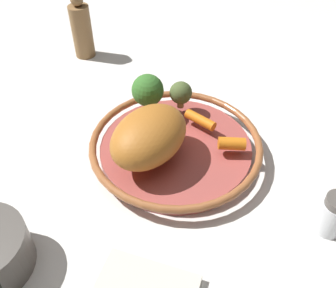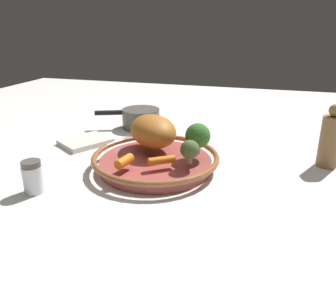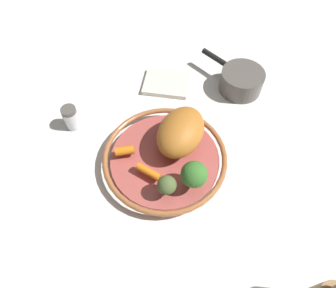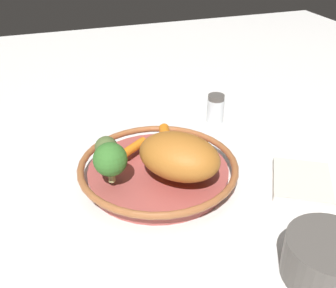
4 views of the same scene
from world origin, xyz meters
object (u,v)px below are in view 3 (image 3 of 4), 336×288
at_px(dish_towel, 166,83).
at_px(roast_chicken_piece, 181,132).
at_px(broccoli_floret_large, 167,185).
at_px(broccoli_floret_edge, 194,174).
at_px(salt_shaker, 71,118).
at_px(saucepan, 241,81).
at_px(serving_bowl, 165,159).
at_px(baby_carrot_right, 148,172).
at_px(baby_carrot_left, 125,150).

bearing_deg(dish_towel, roast_chicken_piece, 76.21).
xyz_separation_m(broccoli_floret_large, broccoli_floret_edge, (-0.06, 0.00, 0.01)).
height_order(salt_shaker, saucepan, salt_shaker).
bearing_deg(roast_chicken_piece, broccoli_floret_large, 53.84).
relative_size(serving_bowl, broccoli_floret_edge, 4.09).
relative_size(roast_chicken_piece, baby_carrot_right, 2.48).
distance_m(roast_chicken_piece, broccoli_floret_edge, 0.12).
bearing_deg(saucepan, baby_carrot_left, 16.00).
relative_size(baby_carrot_left, salt_shaker, 0.65).
distance_m(serving_bowl, baby_carrot_left, 0.10).
relative_size(broccoli_floret_edge, saucepan, 0.36).
distance_m(broccoli_floret_large, salt_shaker, 0.33).
relative_size(broccoli_floret_large, salt_shaker, 0.77).
distance_m(serving_bowl, roast_chicken_piece, 0.08).
relative_size(saucepan, dish_towel, 1.56).
bearing_deg(salt_shaker, baby_carrot_right, 118.84).
height_order(serving_bowl, broccoli_floret_large, broccoli_floret_large).
relative_size(roast_chicken_piece, saucepan, 0.73).
bearing_deg(serving_bowl, broccoli_floret_large, 70.61).
xyz_separation_m(baby_carrot_right, salt_shaker, (0.13, -0.24, -0.01)).
bearing_deg(baby_carrot_right, broccoli_floret_edge, 143.17).
xyz_separation_m(baby_carrot_right, saucepan, (-0.35, -0.19, -0.01)).
xyz_separation_m(baby_carrot_left, broccoli_floret_edge, (-0.12, 0.14, 0.03)).
xyz_separation_m(broccoli_floret_edge, dish_towel, (-0.08, -0.34, -0.07)).
bearing_deg(dish_towel, broccoli_floret_edge, 77.48).
relative_size(salt_shaker, saucepan, 0.34).
height_order(broccoli_floret_edge, salt_shaker, broccoli_floret_edge).
distance_m(serving_bowl, baby_carrot_right, 0.07).
bearing_deg(dish_towel, baby_carrot_left, 47.13).
xyz_separation_m(baby_carrot_left, salt_shaker, (0.10, -0.16, -0.01)).
distance_m(baby_carrot_left, saucepan, 0.40).
height_order(salt_shaker, dish_towel, salt_shaker).
xyz_separation_m(broccoli_floret_edge, saucepan, (-0.27, -0.25, -0.05)).
relative_size(serving_bowl, broccoli_floret_large, 5.67).
bearing_deg(serving_bowl, salt_shaker, -47.98).
xyz_separation_m(roast_chicken_piece, salt_shaker, (0.23, -0.18, -0.04)).
relative_size(baby_carrot_right, broccoli_floret_large, 1.13).
height_order(baby_carrot_left, dish_towel, baby_carrot_left).
relative_size(baby_carrot_right, saucepan, 0.30).
relative_size(baby_carrot_left, broccoli_floret_large, 0.84).
bearing_deg(broccoli_floret_large, baby_carrot_left, -67.59).
bearing_deg(salt_shaker, broccoli_floret_large, 117.36).
height_order(roast_chicken_piece, broccoli_floret_large, roast_chicken_piece).
relative_size(serving_bowl, baby_carrot_right, 5.03).
bearing_deg(saucepan, broccoli_floret_large, 36.15).
height_order(broccoli_floret_edge, saucepan, broccoli_floret_edge).
bearing_deg(baby_carrot_left, saucepan, -164.00).
relative_size(broccoli_floret_large, broccoli_floret_edge, 0.72).
bearing_deg(broccoli_floret_edge, salt_shaker, -54.42).
distance_m(saucepan, dish_towel, 0.22).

